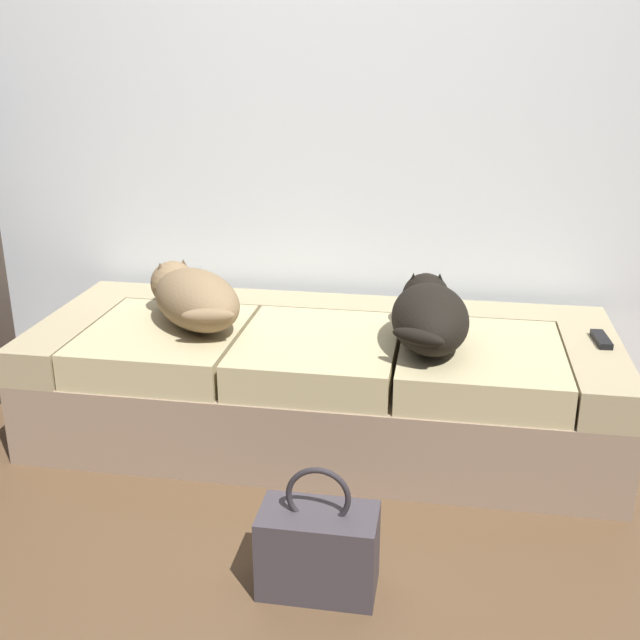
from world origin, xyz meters
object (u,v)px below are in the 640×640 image
at_px(dog_dark, 429,314).
at_px(handbag, 318,549).
at_px(tv_remote, 601,339).
at_px(couch, 322,382).
at_px(dog_tan, 192,297).

height_order(dog_dark, handbag, dog_dark).
bearing_deg(tv_remote, couch, 176.78).
height_order(dog_tan, dog_dark, same).
xyz_separation_m(dog_tan, dog_dark, (0.87, -0.05, 0.00)).
bearing_deg(dog_tan, couch, 4.09).
distance_m(couch, tv_remote, 1.01).
distance_m(dog_tan, handbag, 1.13).
height_order(dog_tan, tv_remote, dog_tan).
distance_m(dog_dark, tv_remote, 0.62).
bearing_deg(couch, handbag, -81.21).
distance_m(couch, dog_tan, 0.58).
xyz_separation_m(couch, dog_tan, (-0.48, -0.03, 0.32)).
height_order(couch, dog_dark, dog_dark).
xyz_separation_m(couch, handbag, (0.14, -0.89, -0.09)).
relative_size(tv_remote, handbag, 0.40).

